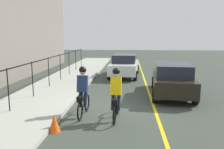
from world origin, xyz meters
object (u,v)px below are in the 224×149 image
cyclist_lead (116,94)px  traffic_cone_near (54,123)px  cyclist_follow (83,92)px  parked_sedan_rear (125,65)px  patrol_sedan (172,79)px

cyclist_lead → traffic_cone_near: size_ratio=3.35×
cyclist_follow → traffic_cone_near: (-1.45, 0.60, -0.64)m
parked_sedan_rear → traffic_cone_near: bearing=-6.5°
cyclist_follow → traffic_cone_near: 1.69m
patrol_sedan → traffic_cone_near: bearing=142.7°
cyclist_follow → parked_sedan_rear: bearing=-5.8°
cyclist_follow → parked_sedan_rear: size_ratio=0.40×
cyclist_lead → cyclist_follow: same height
patrol_sedan → traffic_cone_near: (-4.77, 4.35, -0.55)m
patrol_sedan → cyclist_lead: bearing=149.9°
traffic_cone_near → patrol_sedan: bearing=-42.3°
cyclist_lead → patrol_sedan: (3.61, -2.54, -0.09)m
parked_sedan_rear → traffic_cone_near: 10.29m
patrol_sedan → traffic_cone_near: patrol_sedan is taller
cyclist_lead → cyclist_follow: 1.24m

